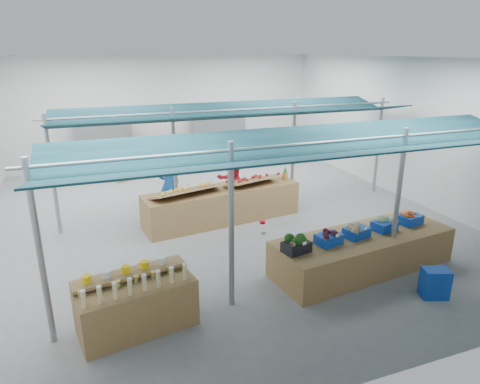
% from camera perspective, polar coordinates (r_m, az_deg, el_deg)
% --- Properties ---
extents(floor, '(13.00, 13.00, 0.00)m').
position_cam_1_polar(floor, '(11.72, -3.02, -3.57)').
color(floor, slate).
rests_on(floor, ground).
extents(hall, '(13.00, 13.00, 13.00)m').
position_cam_1_polar(hall, '(12.37, -5.28, 10.28)').
color(hall, silver).
rests_on(hall, ground).
extents(pole_grid, '(10.00, 4.60, 3.00)m').
position_cam_1_polar(pole_grid, '(9.84, 4.08, 3.21)').
color(pole_grid, gray).
rests_on(pole_grid, floor).
extents(awnings, '(9.50, 7.08, 0.30)m').
position_cam_1_polar(awnings, '(9.63, 4.22, 8.78)').
color(awnings, black).
rests_on(awnings, pole_grid).
extents(back_shelving_left, '(2.00, 0.50, 2.00)m').
position_cam_1_polar(back_shelving_left, '(16.74, -17.69, 5.92)').
color(back_shelving_left, '#B23F33').
rests_on(back_shelving_left, floor).
extents(back_shelving_right, '(2.00, 0.50, 2.00)m').
position_cam_1_polar(back_shelving_right, '(17.52, -2.79, 7.30)').
color(back_shelving_right, '#B23F33').
rests_on(back_shelving_right, floor).
extents(bottle_shelf, '(1.98, 1.40, 1.11)m').
position_cam_1_polar(bottle_shelf, '(7.42, -13.69, -14.24)').
color(bottle_shelf, brown).
rests_on(bottle_shelf, floor).
extents(veg_counter, '(4.05, 1.76, 0.76)m').
position_cam_1_polar(veg_counter, '(9.38, 16.02, -7.63)').
color(veg_counter, brown).
rests_on(veg_counter, floor).
extents(fruit_counter, '(4.32, 1.55, 0.91)m').
position_cam_1_polar(fruit_counter, '(11.43, -2.33, -1.70)').
color(fruit_counter, brown).
rests_on(fruit_counter, floor).
extents(far_counter, '(4.52, 2.60, 0.81)m').
position_cam_1_polar(far_counter, '(16.70, -9.87, 4.40)').
color(far_counter, brown).
rests_on(far_counter, floor).
extents(crate_stack, '(0.56, 0.47, 0.57)m').
position_cam_1_polar(crate_stack, '(8.87, 24.54, -10.98)').
color(crate_stack, '#0F3DA8').
rests_on(crate_stack, floor).
extents(vendor_left, '(0.66, 0.48, 1.69)m').
position_cam_1_polar(vendor_left, '(12.04, -9.44, 1.07)').
color(vendor_left, '#1852A0').
rests_on(vendor_left, floor).
extents(vendor_right, '(0.90, 0.74, 1.69)m').
position_cam_1_polar(vendor_right, '(12.48, -1.33, 1.96)').
color(vendor_right, maroon).
rests_on(vendor_right, floor).
extents(crate_broccoli, '(0.57, 0.46, 0.35)m').
position_cam_1_polar(crate_broccoli, '(8.16, 7.54, -6.89)').
color(crate_broccoli, black).
rests_on(crate_broccoli, veg_counter).
extents(crate_beets, '(0.57, 0.46, 0.29)m').
position_cam_1_polar(crate_beets, '(8.60, 11.75, -5.96)').
color(crate_beets, '#0F3DA8').
rests_on(crate_beets, veg_counter).
extents(crate_celeriac, '(0.57, 0.46, 0.31)m').
position_cam_1_polar(crate_celeriac, '(9.03, 15.30, -4.95)').
color(crate_celeriac, '#0F3DA8').
rests_on(crate_celeriac, veg_counter).
extents(crate_cabbage, '(0.57, 0.46, 0.35)m').
position_cam_1_polar(crate_cabbage, '(9.53, 18.73, -3.94)').
color(crate_cabbage, '#0F3DA8').
rests_on(crate_cabbage, veg_counter).
extents(crate_carrots, '(0.57, 0.46, 0.29)m').
position_cam_1_polar(crate_carrots, '(10.08, 21.76, -3.35)').
color(crate_carrots, '#0F3DA8').
rests_on(crate_carrots, veg_counter).
extents(sparrow, '(0.12, 0.09, 0.11)m').
position_cam_1_polar(sparrow, '(7.93, 7.07, -6.93)').
color(sparrow, brown).
rests_on(sparrow, crate_broccoli).
extents(pole_ribbon, '(0.12, 0.12, 0.28)m').
position_cam_1_polar(pole_ribbon, '(8.62, 3.03, -4.18)').
color(pole_ribbon, red).
rests_on(pole_ribbon, pole_grid).
extents(apple_heap_yellow, '(2.02, 1.16, 0.27)m').
position_cam_1_polar(apple_heap_yellow, '(10.77, -6.97, 0.36)').
color(apple_heap_yellow, '#997247').
rests_on(apple_heap_yellow, fruit_counter).
extents(apple_heap_red, '(1.63, 1.06, 0.27)m').
position_cam_1_polar(apple_heap_red, '(11.53, 1.68, 1.72)').
color(apple_heap_red, '#997247').
rests_on(apple_heap_red, fruit_counter).
extents(pineapple, '(0.14, 0.14, 0.39)m').
position_cam_1_polar(pineapple, '(12.06, 6.05, 2.46)').
color(pineapple, '#8C6019').
rests_on(pineapple, fruit_counter).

